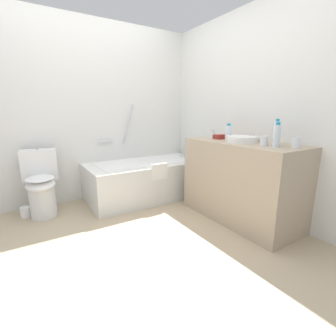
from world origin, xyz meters
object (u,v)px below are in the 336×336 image
at_px(sink_faucet, 254,138).
at_px(amenity_basket, 220,137).
at_px(toilet, 41,184).
at_px(drinking_glass_0, 296,143).
at_px(sink_basin, 242,139).
at_px(water_bottle_1, 276,133).
at_px(toilet_paper_roll, 26,212).
at_px(water_bottle_2, 228,133).
at_px(drinking_glass_2, 264,141).
at_px(water_bottle_0, 277,136).
at_px(bathtub, 147,178).
at_px(drinking_glass_1, 212,134).

relative_size(sink_faucet, amenity_basket, 1.09).
relative_size(toilet, drinking_glass_0, 7.86).
bearing_deg(toilet, sink_basin, 60.42).
relative_size(water_bottle_1, toilet_paper_roll, 2.09).
height_order(water_bottle_2, drinking_glass_2, water_bottle_2).
bearing_deg(sink_faucet, amenity_basket, 114.45).
distance_m(water_bottle_0, drinking_glass_2, 0.13).
xyz_separation_m(water_bottle_1, amenity_basket, (-0.04, 0.70, -0.09)).
bearing_deg(amenity_basket, sink_faucet, -65.55).
height_order(bathtub, water_bottle_1, bathtub).
bearing_deg(sink_faucet, toilet, 147.49).
xyz_separation_m(water_bottle_0, drinking_glass_2, (-0.01, 0.12, -0.06)).
distance_m(toilet, drinking_glass_2, 2.44).
xyz_separation_m(bathtub, water_bottle_1, (0.58, -1.53, 0.71)).
bearing_deg(amenity_basket, water_bottle_1, -87.08).
bearing_deg(water_bottle_2, drinking_glass_0, -85.36).
bearing_deg(water_bottle_0, amenity_basket, 88.17).
bearing_deg(drinking_glass_0, water_bottle_0, 117.63).
bearing_deg(sink_basin, drinking_glass_0, -81.31).
bearing_deg(toilet_paper_roll, water_bottle_1, -38.85).
distance_m(drinking_glass_1, drinking_glass_2, 0.79).
relative_size(drinking_glass_0, drinking_glass_2, 1.09).
relative_size(sink_basin, water_bottle_1, 1.27).
relative_size(bathtub, sink_faucet, 10.52).
relative_size(toilet, sink_basin, 2.41).
bearing_deg(drinking_glass_1, drinking_glass_2, -94.23).
bearing_deg(sink_faucet, water_bottle_0, -115.09).
bearing_deg(sink_basin, drinking_glass_2, -89.84).
xyz_separation_m(sink_basin, water_bottle_0, (0.01, -0.39, 0.07)).
distance_m(bathtub, drinking_glass_2, 1.67).
bearing_deg(drinking_glass_2, water_bottle_1, -49.05).
height_order(water_bottle_2, drinking_glass_0, water_bottle_2).
xyz_separation_m(toilet, drinking_glass_1, (1.87, -0.76, 0.54)).
bearing_deg(amenity_basket, toilet, 153.34).
bearing_deg(drinking_glass_0, water_bottle_2, 94.64).
height_order(drinking_glass_0, drinking_glass_1, drinking_glass_0).
bearing_deg(sink_basin, toilet, 144.85).
height_order(toilet, drinking_glass_1, drinking_glass_1).
distance_m(toilet, amenity_basket, 2.12).
relative_size(water_bottle_0, drinking_glass_1, 2.47).
bearing_deg(water_bottle_0, drinking_glass_0, -62.37).
relative_size(toilet, toilet_paper_roll, 6.42).
distance_m(toilet, water_bottle_1, 2.55).
xyz_separation_m(bathtub, toilet_paper_roll, (-1.48, 0.13, -0.21)).
bearing_deg(drinking_glass_2, drinking_glass_1, 85.77).
xyz_separation_m(sink_faucet, toilet_paper_roll, (-2.19, 1.32, -0.83)).
height_order(sink_basin, water_bottle_0, water_bottle_0).
bearing_deg(drinking_glass_1, water_bottle_2, -97.29).
distance_m(drinking_glass_2, amenity_basket, 0.62).
height_order(sink_faucet, water_bottle_2, water_bottle_2).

